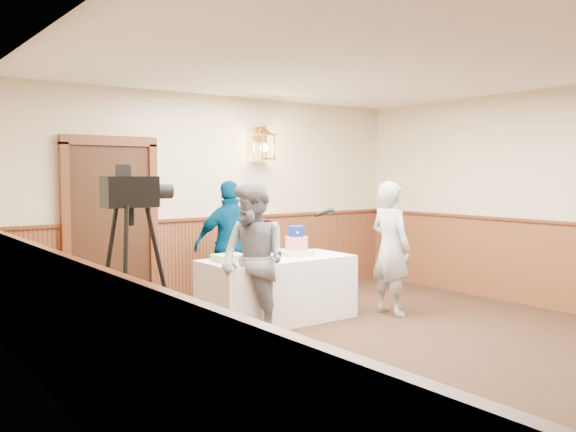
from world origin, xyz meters
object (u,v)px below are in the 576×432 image
object	(u,v)px
tiered_cake	(296,244)
tv_camera_rig	(132,293)
interviewer	(254,261)
display_table	(278,289)
assistant_p	(231,245)
sheet_cake_yellow	(260,258)
sheet_cake_green	(229,258)
baker	(391,248)

from	to	relation	value
tiered_cake	tv_camera_rig	world-z (taller)	tv_camera_rig
interviewer	tv_camera_rig	size ratio (longest dim) A/B	0.96
display_table	assistant_p	bearing A→B (deg)	96.56
sheet_cake_yellow	assistant_p	distance (m)	1.06
sheet_cake_green	tv_camera_rig	xyz separation A→B (m)	(-1.61, -1.17, -0.02)
sheet_cake_yellow	sheet_cake_green	bearing A→B (deg)	136.90
interviewer	baker	size ratio (longest dim) A/B	1.01
display_table	sheet_cake_yellow	world-z (taller)	sheet_cake_yellow
sheet_cake_yellow	baker	xyz separation A→B (m)	(1.67, -0.39, 0.03)
tiered_cake	sheet_cake_yellow	bearing A→B (deg)	-164.79
display_table	tv_camera_rig	size ratio (longest dim) A/B	1.05
sheet_cake_yellow	display_table	bearing A→B (deg)	22.69
assistant_p	tiered_cake	bearing A→B (deg)	128.30
interviewer	display_table	bearing A→B (deg)	114.34
sheet_cake_green	interviewer	xyz separation A→B (m)	(-0.03, -0.55, 0.04)
display_table	tiered_cake	distance (m)	0.59
display_table	tiered_cake	xyz separation A→B (m)	(0.30, 0.03, 0.51)
sheet_cake_yellow	baker	world-z (taller)	baker
interviewer	sheet_cake_yellow	bearing A→B (deg)	126.01
interviewer	tv_camera_rig	bearing A→B (deg)	-80.21
sheet_cake_yellow	sheet_cake_green	xyz separation A→B (m)	(-0.26, 0.24, 0.00)
sheet_cake_green	tiered_cake	bearing A→B (deg)	-4.10
baker	assistant_p	size ratio (longest dim) A/B	0.99
tiered_cake	tv_camera_rig	distance (m)	2.75
display_table	assistant_p	distance (m)	0.99
tv_camera_rig	tiered_cake	bearing A→B (deg)	25.98
sheet_cake_green	assistant_p	distance (m)	0.94
assistant_p	sheet_cake_yellow	bearing A→B (deg)	89.49
sheet_cake_yellow	tv_camera_rig	xyz separation A→B (m)	(-1.87, -0.93, -0.02)
assistant_p	tv_camera_rig	world-z (taller)	tv_camera_rig
sheet_cake_yellow	baker	bearing A→B (deg)	-13.05
sheet_cake_yellow	tv_camera_rig	bearing A→B (deg)	-153.66
sheet_cake_green	assistant_p	world-z (taller)	assistant_p
display_table	tv_camera_rig	world-z (taller)	tv_camera_rig
interviewer	tv_camera_rig	xyz separation A→B (m)	(-1.58, -0.61, -0.06)
sheet_cake_green	interviewer	world-z (taller)	interviewer
tiered_cake	tv_camera_rig	size ratio (longest dim) A/B	0.25
tiered_cake	assistant_p	distance (m)	0.94
assistant_p	baker	bearing A→B (deg)	148.36
display_table	sheet_cake_green	distance (m)	0.74
sheet_cake_yellow	baker	size ratio (longest dim) A/B	0.23
sheet_cake_green	display_table	bearing A→B (deg)	-8.78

